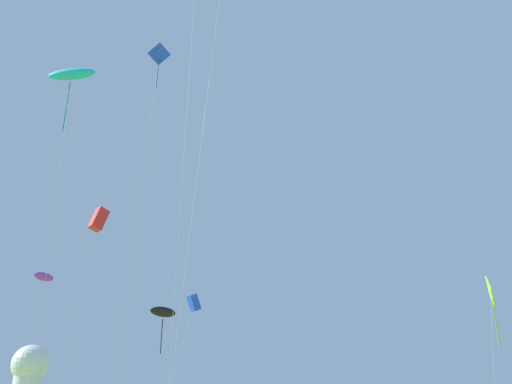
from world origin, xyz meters
name	(u,v)px	position (x,y,z in m)	size (l,w,h in m)	color
kite_red_box	(99,219)	(-19.24, 45.96, 19.42)	(2.96, 2.18, 20.74)	red
kite_purple_parafoil	(44,277)	(-28.55, 52.30, 15.01)	(1.77, 3.99, 15.63)	purple
kite_blue_diamond	(158,63)	(-7.93, 30.99, 27.17)	(1.90, 1.25, 29.04)	blue
kite_black_parafoil	(163,312)	(-12.76, 49.62, 10.15)	(3.75, 4.10, 10.83)	black
kite_cyan_parafoil	(72,75)	(-13.23, 27.53, 24.32)	(3.93, 2.94, 25.03)	#1EB7CC
kite_blue_box	(194,303)	(-8.43, 45.95, 10.36)	(2.41, 2.85, 11.23)	blue
kite_lime_diamond	(491,294)	(19.61, 49.96, 11.03)	(2.24, 3.72, 12.84)	#99DB2D
observatory_dome	(29,373)	(-49.68, 85.77, 6.01)	(6.40, 6.40, 10.80)	white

